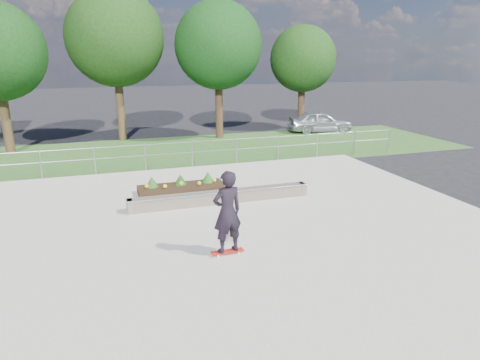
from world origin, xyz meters
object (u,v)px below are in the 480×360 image
planter_bed (182,188)px  parked_car (320,122)px  grind_ledge (221,197)px  skateboarder (227,212)px

planter_bed → parked_car: size_ratio=0.76×
grind_ledge → parked_car: parked_car is taller
grind_ledge → planter_bed: planter_bed is taller
grind_ledge → skateboarder: size_ratio=2.86×
grind_ledge → planter_bed: size_ratio=2.00×
skateboarder → parked_car: (10.56, 14.98, -0.47)m
skateboarder → parked_car: skateboarder is taller
grind_ledge → skateboarder: bearing=-103.3°
planter_bed → grind_ledge: bearing=-55.4°
skateboarder → planter_bed: bearing=91.7°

